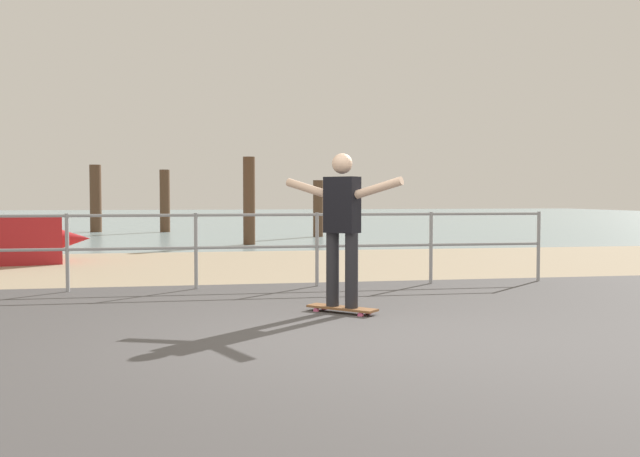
# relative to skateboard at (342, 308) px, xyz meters

# --- Properties ---
(ground_plane) EXTENTS (24.00, 10.00, 0.04)m
(ground_plane) POSITION_rel_skateboard_xyz_m (-0.23, -2.32, -0.07)
(ground_plane) COLOR #474444
(ground_plane) RESTS_ON ground
(beach_strip) EXTENTS (24.00, 6.00, 0.04)m
(beach_strip) POSITION_rel_skateboard_xyz_m (-0.23, 5.68, -0.07)
(beach_strip) COLOR tan
(beach_strip) RESTS_ON ground
(sea_surface) EXTENTS (72.00, 50.00, 0.04)m
(sea_surface) POSITION_rel_skateboard_xyz_m (-0.23, 33.68, -0.07)
(sea_surface) COLOR #849EA3
(sea_surface) RESTS_ON ground
(railing_fence) EXTENTS (10.03, 0.05, 1.05)m
(railing_fence) POSITION_rel_skateboard_xyz_m (-1.53, 2.28, 0.63)
(railing_fence) COLOR #9EA0A5
(railing_fence) RESTS_ON ground
(skateboard) EXTENTS (0.72, 0.70, 0.08)m
(skateboard) POSITION_rel_skateboard_xyz_m (0.00, 0.00, 0.00)
(skateboard) COLOR brown
(skateboard) RESTS_ON ground
(skateboarder) EXTENTS (1.10, 1.07, 1.65)m
(skateboarder) POSITION_rel_skateboard_xyz_m (-0.00, -0.00, 0.95)
(skateboarder) COLOR #26262B
(skateboarder) RESTS_ON skateboard
(groyne_post_1) EXTENTS (0.40, 0.40, 2.36)m
(groyne_post_1) POSITION_rel_skateboard_xyz_m (-4.88, 18.38, 1.11)
(groyne_post_1) COLOR #513826
(groyne_post_1) RESTS_ON ground
(groyne_post_2) EXTENTS (0.35, 0.35, 2.19)m
(groyne_post_2) POSITION_rel_skateboard_xyz_m (-2.50, 17.92, 1.03)
(groyne_post_2) COLOR #513826
(groyne_post_2) RESTS_ON ground
(groyne_post_3) EXTENTS (0.31, 0.31, 2.29)m
(groyne_post_3) POSITION_rel_skateboard_xyz_m (-0.11, 10.98, 1.08)
(groyne_post_3) COLOR #513826
(groyne_post_3) RESTS_ON ground
(groyne_post_4) EXTENTS (0.31, 0.31, 1.76)m
(groyne_post_4) POSITION_rel_skateboard_xyz_m (2.27, 14.16, 0.81)
(groyne_post_4) COLOR #513826
(groyne_post_4) RESTS_ON ground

